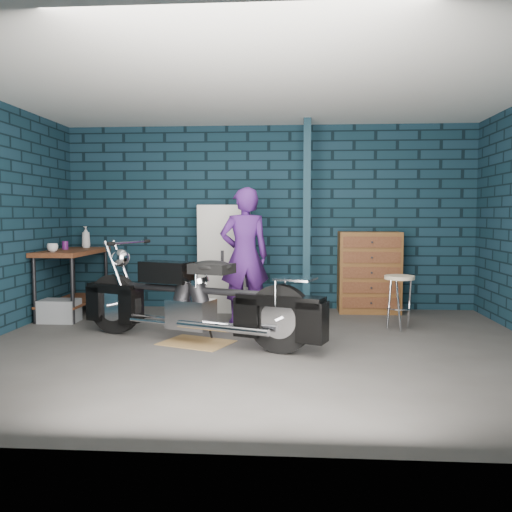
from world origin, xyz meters
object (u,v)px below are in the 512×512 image
Objects in this scene: storage_bin at (60,311)px; person at (245,256)px; motorcycle at (196,293)px; shop_stool at (399,303)px; locker at (225,258)px; workbench at (73,282)px; tool_chest at (369,272)px.

person is at bearing 2.90° from storage_bin.
shop_stool is at bearing 41.69° from motorcycle.
locker is (2.04, 1.00, 0.62)m from storage_bin.
person reaches higher than locker.
motorcycle is 3.77× the size of shop_stool.
person reaches higher than workbench.
locker is (2.06, 0.50, 0.31)m from workbench.
locker is at bearing -82.72° from person.
storage_bin is 4.32m from shop_stool.
shop_stool is at bearing -27.21° from locker.
storage_bin is 0.41× the size of tool_chest.
tool_chest is at bearing 0.00° from locker.
locker reaches higher than tool_chest.
person is at bearing 91.29° from motorcycle.
motorcycle is 1.43× the size of person.
tool_chest is 1.74× the size of shop_stool.
shop_stool is (4.33, -0.67, -0.12)m from workbench.
tool_chest is at bearing 13.65° from storage_bin.
shop_stool is (0.20, -1.17, -0.25)m from tool_chest.
person is 2.52m from storage_bin.
motorcycle is at bearing 54.07° from person.
locker is 2.08m from tool_chest.
storage_bin is (0.02, -0.50, -0.31)m from workbench.
workbench is 0.81× the size of person.
shop_stool is (1.90, -0.29, -0.54)m from person.
person is 2.00m from shop_stool.
shop_stool is (2.27, -1.17, -0.43)m from locker.
shop_stool is (2.33, 0.85, -0.22)m from motorcycle.
person is 0.96m from locker.
tool_chest is at bearing 99.81° from shop_stool.
workbench is at bearing -166.41° from locker.
motorcycle reaches higher than storage_bin.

